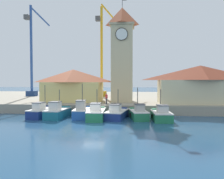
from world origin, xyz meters
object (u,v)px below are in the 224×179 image
(port_crane_far, at_px, (32,61))
(fishing_boat_mid_right, at_px, (138,113))
(port_crane_near, at_px, (102,61))
(warehouse_right, at_px, (200,84))
(fishing_boat_right_inner, at_px, (161,115))
(fishing_boat_mid_left, at_px, (96,113))
(warehouse_left, at_px, (73,85))
(fishing_boat_left_outer, at_px, (58,112))
(clock_tower, at_px, (122,53))
(fishing_boat_far_left, at_px, (42,112))
(dock_worker_near_tower, at_px, (106,98))
(fishing_boat_center, at_px, (117,113))
(fishing_boat_left_inner, at_px, (82,112))

(port_crane_far, bearing_deg, fishing_boat_mid_right, -40.94)
(fishing_boat_mid_right, relative_size, port_crane_near, 0.23)
(port_crane_far, bearing_deg, warehouse_right, -22.46)
(fishing_boat_right_inner, xyz_separation_m, warehouse_right, (6.79, 7.62, 3.63))
(fishing_boat_mid_left, xyz_separation_m, fishing_boat_right_inner, (7.95, -0.17, -0.05))
(port_crane_near, bearing_deg, warehouse_left, -104.54)
(fishing_boat_left_outer, height_order, fishing_boat_mid_right, fishing_boat_mid_right)
(fishing_boat_right_inner, bearing_deg, fishing_boat_mid_left, 178.77)
(clock_tower, bearing_deg, fishing_boat_mid_left, -106.28)
(fishing_boat_far_left, bearing_deg, port_crane_near, 76.35)
(clock_tower, distance_m, dock_worker_near_tower, 8.65)
(warehouse_left, height_order, port_crane_near, port_crane_near)
(port_crane_near, xyz_separation_m, dock_worker_near_tower, (2.93, -16.48, -7.17))
(fishing_boat_far_left, xyz_separation_m, fishing_boat_mid_right, (12.58, -0.23, -0.03))
(fishing_boat_mid_right, bearing_deg, fishing_boat_far_left, 178.96)
(warehouse_right, height_order, dock_worker_near_tower, warehouse_right)
(fishing_boat_far_left, relative_size, clock_tower, 0.32)
(port_crane_far, distance_m, dock_worker_near_tower, 25.87)
(fishing_boat_center, bearing_deg, fishing_boat_mid_right, -1.35)
(fishing_boat_mid_left, bearing_deg, port_crane_near, 96.03)
(fishing_boat_far_left, distance_m, warehouse_left, 9.27)
(clock_tower, bearing_deg, warehouse_right, -9.29)
(fishing_boat_left_outer, distance_m, fishing_boat_mid_left, 5.11)
(fishing_boat_right_inner, distance_m, port_crane_near, 25.68)
(fishing_boat_center, relative_size, warehouse_left, 0.53)
(fishing_boat_left_outer, xyz_separation_m, dock_worker_near_tower, (5.73, 4.93, 1.44))
(fishing_boat_far_left, bearing_deg, warehouse_right, 16.58)
(fishing_boat_right_inner, height_order, port_crane_far, port_crane_far)
(fishing_boat_left_outer, bearing_deg, warehouse_right, 19.81)
(dock_worker_near_tower, bearing_deg, clock_tower, 63.10)
(fishing_boat_left_outer, height_order, clock_tower, clock_tower)
(fishing_boat_mid_left, bearing_deg, dock_worker_near_tower, 83.11)
(fishing_boat_far_left, relative_size, fishing_boat_left_outer, 1.14)
(port_crane_far, height_order, dock_worker_near_tower, port_crane_far)
(fishing_boat_left_outer, height_order, fishing_boat_mid_left, fishing_boat_mid_left)
(warehouse_right, bearing_deg, port_crane_near, 140.04)
(fishing_boat_far_left, xyz_separation_m, fishing_boat_right_inner, (15.30, -1.05, -0.04))
(fishing_boat_far_left, bearing_deg, fishing_boat_center, -0.96)
(fishing_boat_far_left, bearing_deg, fishing_boat_mid_left, -6.80)
(clock_tower, distance_m, port_crane_near, 13.30)
(fishing_boat_right_inner, bearing_deg, fishing_boat_far_left, 176.09)
(clock_tower, bearing_deg, fishing_boat_mid_right, -74.22)
(fishing_boat_mid_left, height_order, dock_worker_near_tower, fishing_boat_mid_left)
(fishing_boat_left_outer, bearing_deg, fishing_boat_mid_left, -3.50)
(fishing_boat_center, xyz_separation_m, fishing_boat_right_inner, (5.45, -0.88, 0.02))
(port_crane_near, relative_size, port_crane_far, 1.00)
(fishing_boat_mid_left, relative_size, fishing_boat_center, 1.03)
(fishing_boat_left_outer, bearing_deg, clock_tower, 49.24)
(fishing_boat_left_inner, distance_m, dock_worker_near_tower, 5.40)
(fishing_boat_center, distance_m, port_crane_near, 23.24)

